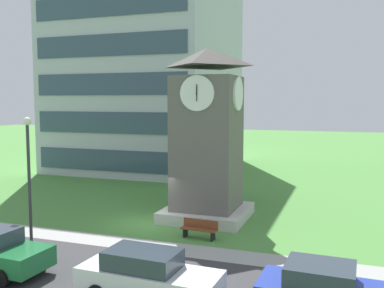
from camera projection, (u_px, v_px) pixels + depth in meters
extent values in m
plane|color=#4C893D|center=(151.00, 223.00, 23.51)|extent=(160.00, 160.00, 0.00)
cube|color=#38383A|center=(62.00, 278.00, 16.22)|extent=(120.00, 7.20, 0.01)
cube|color=#9E9E99|center=(120.00, 242.00, 20.35)|extent=(120.00, 1.60, 0.01)
cube|color=#B7BCC6|center=(149.00, 55.00, 43.34)|extent=(15.23, 15.84, 22.40)
cube|color=#384C60|center=(110.00, 160.00, 36.80)|extent=(14.01, 0.10, 1.80)
cube|color=#384C60|center=(109.00, 123.00, 36.49)|extent=(14.01, 0.10, 1.80)
cube|color=#384C60|center=(108.00, 84.00, 36.18)|extent=(14.01, 0.10, 1.80)
cube|color=#384C60|center=(108.00, 45.00, 35.87)|extent=(14.01, 0.10, 1.80)
cube|color=#384C60|center=(107.00, 5.00, 35.56)|extent=(14.01, 0.10, 1.80)
cube|color=#605B56|center=(207.00, 148.00, 24.25)|extent=(3.35, 3.35, 7.94)
cube|color=beige|center=(207.00, 213.00, 24.60)|extent=(4.52, 4.52, 0.60)
pyramid|color=#4D4945|center=(207.00, 57.00, 23.76)|extent=(3.69, 3.69, 1.02)
cylinder|color=white|center=(197.00, 93.00, 22.33)|extent=(1.84, 0.12, 1.84)
cylinder|color=white|center=(238.00, 94.00, 23.37)|extent=(0.12, 1.84, 1.84)
cube|color=black|center=(197.00, 90.00, 22.25)|extent=(0.04, 0.08, 0.55)
cube|color=black|center=(197.00, 93.00, 22.25)|extent=(0.06, 0.06, 0.83)
cube|color=brown|center=(199.00, 229.00, 20.89)|extent=(1.83, 0.62, 0.06)
cube|color=brown|center=(201.00, 223.00, 21.07)|extent=(1.80, 0.19, 0.40)
cube|color=black|center=(185.00, 232.00, 21.21)|extent=(0.11, 0.44, 0.45)
cube|color=black|center=(213.00, 236.00, 20.62)|extent=(0.11, 0.44, 0.45)
cylinder|color=#333338|center=(29.00, 186.00, 19.79)|extent=(0.14, 0.14, 5.50)
sphere|color=#F2EFCC|center=(27.00, 121.00, 19.50)|extent=(0.36, 0.36, 0.36)
cylinder|color=#513823|center=(201.00, 179.00, 29.22)|extent=(0.39, 0.39, 2.82)
sphere|color=#21601A|center=(201.00, 139.00, 28.96)|extent=(3.51, 3.51, 3.51)
cylinder|color=black|center=(38.00, 261.00, 17.08)|extent=(0.67, 0.25, 0.66)
cylinder|color=black|center=(1.00, 278.00, 15.37)|extent=(0.67, 0.25, 0.66)
cube|color=silver|center=(149.00, 280.00, 14.30)|extent=(4.84, 1.92, 0.76)
cube|color=#2D3842|center=(143.00, 259.00, 14.33)|extent=(2.45, 1.61, 0.60)
cylinder|color=black|center=(201.00, 288.00, 14.57)|extent=(0.67, 0.25, 0.66)
cylinder|color=black|center=(124.00, 275.00, 15.67)|extent=(0.67, 0.25, 0.66)
cube|color=#2D3842|center=(320.00, 274.00, 13.09)|extent=(2.08, 1.75, 0.60)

